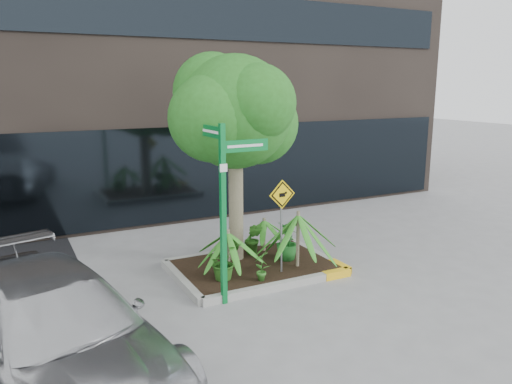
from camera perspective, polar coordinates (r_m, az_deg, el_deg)
name	(u,v)px	position (r m, az deg, el deg)	size (l,w,h in m)	color
ground	(252,277)	(10.24, -0.41, -9.70)	(80.00, 80.00, 0.00)	gray
planter	(256,266)	(10.53, 0.04, -8.48)	(3.35, 2.36, 0.15)	#9E9E99
tree	(235,112)	(10.26, -2.45, 9.12)	(2.99, 2.65, 4.48)	gray
palm_front	(298,215)	(10.11, 4.86, -2.59)	(1.32, 1.32, 1.47)	gray
palm_left	(228,233)	(9.71, -3.23, -4.67)	(1.03, 1.03, 1.15)	gray
palm_back	(264,220)	(11.13, 0.93, -3.24)	(0.85, 0.85, 0.94)	gray
parked_car	(55,330)	(7.15, -21.97, -14.46)	(2.01, 4.95, 1.44)	#B6B7BB
shrub_a	(224,261)	(9.66, -3.73, -7.92)	(0.64, 0.64, 0.71)	#29631C
shrub_b	(287,241)	(10.67, 3.55, -5.59)	(0.46, 0.46, 0.83)	#206C25
shrub_c	(262,265)	(9.59, 0.64, -8.38)	(0.32, 0.32, 0.60)	#307223
shrub_d	(254,239)	(10.98, -0.29, -5.34)	(0.40, 0.40, 0.72)	#2A641D
street_sign_post	(224,194)	(8.59, -3.62, -0.24)	(0.95, 0.93, 3.19)	#0B7931
cattle_sign	(282,210)	(9.74, 2.97, -2.10)	(0.58, 0.08, 1.88)	slate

